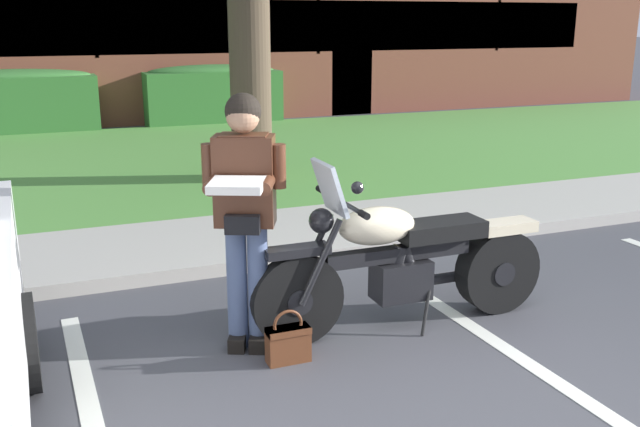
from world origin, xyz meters
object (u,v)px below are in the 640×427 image
rider_person (245,203)px  hedge_center_left (213,93)px  hedge_left (11,100)px  brick_building (76,28)px  handbag (288,341)px  motorcycle (414,260)px

rider_person → hedge_center_left: bearing=77.7°
hedge_left → brick_building: 6.49m
hedge_left → handbag: bearing=-80.6°
motorcycle → brick_building: (-1.16, 16.79, 1.43)m
motorcycle → hedge_center_left: bearing=84.1°
rider_person → handbag: (0.18, -0.30, -0.86)m
rider_person → handbag: rider_person is taller
brick_building → hedge_left: bearing=-105.1°
hedge_left → hedge_center_left: 3.92m
motorcycle → hedge_left: 11.01m
hedge_left → motorcycle: bearing=-75.2°
motorcycle → hedge_left: (-2.82, 10.64, 0.16)m
motorcycle → brick_building: brick_building is taller
motorcycle → hedge_left: bearing=104.8°
brick_building → motorcycle: bearing=-86.1°
handbag → motorcycle: bearing=12.3°
hedge_center_left → motorcycle: bearing=-95.9°
motorcycle → hedge_left: size_ratio=0.71×
motorcycle → hedge_center_left: (1.10, 10.64, 0.16)m
rider_person → handbag: 0.93m
motorcycle → handbag: size_ratio=6.22×
motorcycle → handbag: motorcycle is taller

